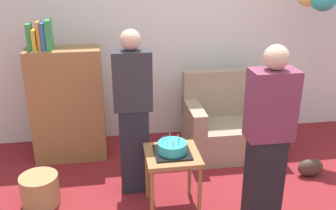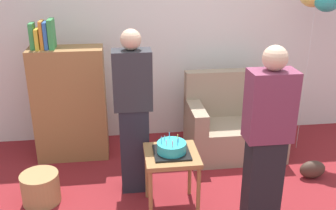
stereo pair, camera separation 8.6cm
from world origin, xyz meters
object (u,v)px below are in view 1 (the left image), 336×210
birthday_cake (172,148)px  wicker_basket (40,190)px  bookshelf (67,103)px  side_table (172,162)px  person_blowing_candles (133,113)px  person_holding_cake (267,143)px  handbag (310,167)px  couch (231,125)px

birthday_cake → wicker_basket: birthday_cake is taller
bookshelf → side_table: bearing=-49.3°
person_blowing_candles → person_holding_cake: (1.02, -0.79, 0.00)m
bookshelf → handbag: 2.77m
wicker_basket → handbag: bearing=1.4°
couch → person_holding_cake: (-0.18, -1.43, 0.49)m
birthday_cake → wicker_basket: 1.35m
couch → wicker_basket: (-2.11, -0.77, -0.19)m
bookshelf → wicker_basket: 1.07m
bookshelf → handbag: (2.57, -0.84, -0.57)m
birthday_cake → wicker_basket: size_ratio=0.89×
side_table → birthday_cake: bearing=-178.2°
bookshelf → wicker_basket: bookshelf is taller
wicker_basket → couch: bearing=20.0°
couch → person_holding_cake: size_ratio=0.67×
couch → handbag: size_ratio=3.93×
bookshelf → handbag: size_ratio=5.75×
side_table → person_blowing_candles: person_blowing_candles is taller
couch → bookshelf: (-1.89, 0.14, 0.33)m
person_holding_cake → couch: bearing=-73.3°
birthday_cake → handbag: size_ratio=1.14×
bookshelf → birthday_cake: (1.01, -1.17, -0.04)m
person_holding_cake → person_blowing_candles: bearing=-13.8°
person_holding_cake → handbag: person_holding_cake is taller
birthday_cake → person_holding_cake: (0.70, -0.40, 0.20)m
birthday_cake → couch: bearing=49.5°
couch → birthday_cake: size_ratio=3.44×
side_table → person_blowing_candles: 0.60m
person_holding_cake → wicker_basket: person_holding_cake is taller
person_blowing_candles → side_table: bearing=-58.9°
side_table → wicker_basket: size_ratio=1.62×
bookshelf → person_blowing_candles: person_blowing_candles is taller
person_holding_cake → handbag: 1.35m
person_blowing_candles → handbag: size_ratio=5.82×
couch → person_blowing_candles: (-1.20, -0.65, 0.49)m
birthday_cake → handbag: birthday_cake is taller
person_blowing_candles → wicker_basket: 1.15m
person_holding_cake → handbag: (0.86, 0.73, -0.73)m
person_holding_cake → wicker_basket: 2.16m
side_table → handbag: (1.57, 0.34, -0.40)m
couch → wicker_basket: size_ratio=3.06×
birthday_cake → bookshelf: bearing=130.7°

